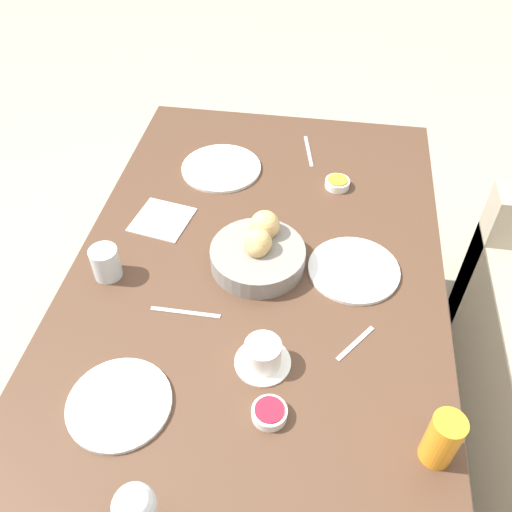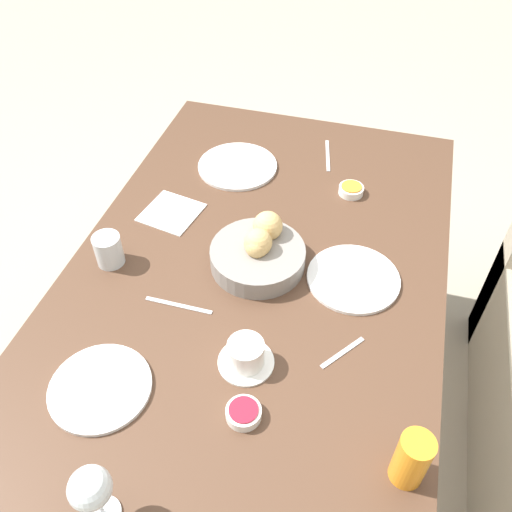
{
  "view_description": "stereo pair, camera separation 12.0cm",
  "coord_description": "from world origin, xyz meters",
  "px_view_note": "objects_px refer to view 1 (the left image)",
  "views": [
    {
      "loc": [
        0.97,
        0.15,
        1.8
      ],
      "look_at": [
        -0.01,
        -0.0,
        0.8
      ],
      "focal_mm": 38.0,
      "sensor_mm": 36.0,
      "label": 1
    },
    {
      "loc": [
        0.94,
        0.27,
        1.8
      ],
      "look_at": [
        -0.01,
        -0.0,
        0.8
      ],
      "focal_mm": 38.0,
      "sensor_mm": 36.0,
      "label": 2
    }
  ],
  "objects_px": {
    "plate_near_left": "(221,168)",
    "spoon_coffee": "(355,343)",
    "plate_near_right": "(119,404)",
    "wine_glass": "(135,507)",
    "jam_bowl_berry": "(269,413)",
    "coffee_cup": "(263,355)",
    "fork_silver": "(185,312)",
    "water_tumbler": "(106,263)",
    "juice_glass": "(442,439)",
    "bread_basket": "(257,251)",
    "napkin": "(162,220)",
    "plate_far_center": "(354,270)",
    "jam_bowl_honey": "(337,183)",
    "knife_silver": "(308,151)"
  },
  "relations": [
    {
      "from": "plate_near_left",
      "to": "jam_bowl_honey",
      "type": "height_order",
      "value": "jam_bowl_honey"
    },
    {
      "from": "napkin",
      "to": "juice_glass",
      "type": "bearing_deg",
      "value": 50.6
    },
    {
      "from": "plate_far_center",
      "to": "wine_glass",
      "type": "xyz_separation_m",
      "value": [
        0.7,
        -0.35,
        0.11
      ]
    },
    {
      "from": "coffee_cup",
      "to": "fork_silver",
      "type": "relative_size",
      "value": 0.74
    },
    {
      "from": "plate_near_left",
      "to": "fork_silver",
      "type": "distance_m",
      "value": 0.59
    },
    {
      "from": "coffee_cup",
      "to": "knife_silver",
      "type": "relative_size",
      "value": 0.74
    },
    {
      "from": "plate_near_right",
      "to": "knife_silver",
      "type": "relative_size",
      "value": 1.29
    },
    {
      "from": "wine_glass",
      "to": "plate_near_left",
      "type": "bearing_deg",
      "value": -175.81
    },
    {
      "from": "jam_bowl_honey",
      "to": "fork_silver",
      "type": "bearing_deg",
      "value": -31.53
    },
    {
      "from": "water_tumbler",
      "to": "napkin",
      "type": "bearing_deg",
      "value": 160.93
    },
    {
      "from": "water_tumbler",
      "to": "spoon_coffee",
      "type": "bearing_deg",
      "value": 79.25
    },
    {
      "from": "napkin",
      "to": "wine_glass",
      "type": "bearing_deg",
      "value": 13.71
    },
    {
      "from": "coffee_cup",
      "to": "jam_bowl_berry",
      "type": "relative_size",
      "value": 1.7
    },
    {
      "from": "jam_bowl_honey",
      "to": "spoon_coffee",
      "type": "height_order",
      "value": "jam_bowl_honey"
    },
    {
      "from": "bread_basket",
      "to": "fork_silver",
      "type": "relative_size",
      "value": 1.43
    },
    {
      "from": "napkin",
      "to": "jam_bowl_berry",
      "type": "bearing_deg",
      "value": 34.76
    },
    {
      "from": "juice_glass",
      "to": "coffee_cup",
      "type": "relative_size",
      "value": 1.03
    },
    {
      "from": "bread_basket",
      "to": "coffee_cup",
      "type": "xyz_separation_m",
      "value": [
        0.31,
        0.06,
        -0.01
      ]
    },
    {
      "from": "water_tumbler",
      "to": "knife_silver",
      "type": "xyz_separation_m",
      "value": [
        -0.63,
        0.46,
        -0.04
      ]
    },
    {
      "from": "napkin",
      "to": "plate_near_left",
      "type": "bearing_deg",
      "value": 155.82
    },
    {
      "from": "jam_bowl_honey",
      "to": "jam_bowl_berry",
      "type": "bearing_deg",
      "value": -7.23
    },
    {
      "from": "jam_bowl_honey",
      "to": "spoon_coffee",
      "type": "bearing_deg",
      "value": 7.0
    },
    {
      "from": "coffee_cup",
      "to": "fork_silver",
      "type": "bearing_deg",
      "value": -118.77
    },
    {
      "from": "jam_bowl_berry",
      "to": "fork_silver",
      "type": "distance_m",
      "value": 0.34
    },
    {
      "from": "plate_near_left",
      "to": "jam_bowl_berry",
      "type": "relative_size",
      "value": 3.37
    },
    {
      "from": "knife_silver",
      "to": "wine_glass",
      "type": "bearing_deg",
      "value": -8.7
    },
    {
      "from": "juice_glass",
      "to": "plate_far_center",
      "type": "bearing_deg",
      "value": -160.17
    },
    {
      "from": "plate_near_right",
      "to": "plate_near_left",
      "type": "bearing_deg",
      "value": 176.83
    },
    {
      "from": "plate_near_left",
      "to": "plate_near_right",
      "type": "height_order",
      "value": "same"
    },
    {
      "from": "jam_bowl_berry",
      "to": "coffee_cup",
      "type": "bearing_deg",
      "value": -165.62
    },
    {
      "from": "bread_basket",
      "to": "water_tumbler",
      "type": "bearing_deg",
      "value": -74.55
    },
    {
      "from": "coffee_cup",
      "to": "knife_silver",
      "type": "bearing_deg",
      "value": 177.95
    },
    {
      "from": "plate_near_right",
      "to": "wine_glass",
      "type": "bearing_deg",
      "value": 28.54
    },
    {
      "from": "jam_bowl_berry",
      "to": "fork_silver",
      "type": "xyz_separation_m",
      "value": [
        -0.24,
        -0.24,
        -0.01
      ]
    },
    {
      "from": "plate_near_left",
      "to": "plate_near_right",
      "type": "distance_m",
      "value": 0.85
    },
    {
      "from": "water_tumbler",
      "to": "spoon_coffee",
      "type": "xyz_separation_m",
      "value": [
        0.12,
        0.64,
        -0.04
      ]
    },
    {
      "from": "bread_basket",
      "to": "knife_silver",
      "type": "xyz_separation_m",
      "value": [
        -0.53,
        0.09,
        -0.04
      ]
    },
    {
      "from": "plate_near_left",
      "to": "plate_far_center",
      "type": "distance_m",
      "value": 0.58
    },
    {
      "from": "bread_basket",
      "to": "wine_glass",
      "type": "bearing_deg",
      "value": -7.91
    },
    {
      "from": "spoon_coffee",
      "to": "jam_bowl_honey",
      "type": "bearing_deg",
      "value": -173.0
    },
    {
      "from": "juice_glass",
      "to": "water_tumbler",
      "type": "height_order",
      "value": "juice_glass"
    },
    {
      "from": "wine_glass",
      "to": "fork_silver",
      "type": "bearing_deg",
      "value": -174.26
    },
    {
      "from": "coffee_cup",
      "to": "jam_bowl_berry",
      "type": "xyz_separation_m",
      "value": [
        0.13,
        0.03,
        -0.02
      ]
    },
    {
      "from": "bread_basket",
      "to": "fork_silver",
      "type": "bearing_deg",
      "value": -36.62
    },
    {
      "from": "coffee_cup",
      "to": "spoon_coffee",
      "type": "bearing_deg",
      "value": 112.67
    },
    {
      "from": "wine_glass",
      "to": "spoon_coffee",
      "type": "height_order",
      "value": "wine_glass"
    },
    {
      "from": "plate_near_right",
      "to": "spoon_coffee",
      "type": "xyz_separation_m",
      "value": [
        -0.23,
        0.49,
        -0.0
      ]
    },
    {
      "from": "plate_near_left",
      "to": "spoon_coffee",
      "type": "distance_m",
      "value": 0.76
    },
    {
      "from": "spoon_coffee",
      "to": "juice_glass",
      "type": "bearing_deg",
      "value": 33.34
    },
    {
      "from": "water_tumbler",
      "to": "fork_silver",
      "type": "bearing_deg",
      "value": 67.76
    }
  ]
}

